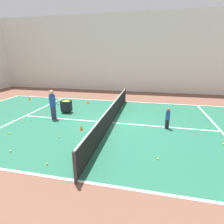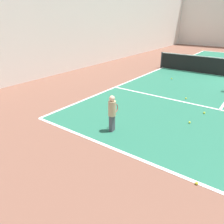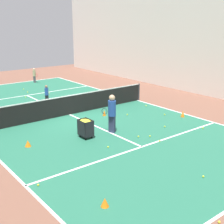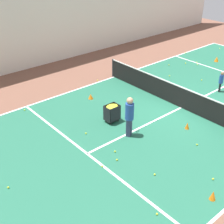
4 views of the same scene
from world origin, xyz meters
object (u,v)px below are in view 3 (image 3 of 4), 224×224
at_px(tennis_net, 69,105).
at_px(training_cone_1, 104,113).
at_px(coach_at_net, 112,111).
at_px(ball_cart, 86,125).
at_px(player_near_baseline, 34,74).
at_px(training_cone_0, 183,114).
at_px(child_midcourt, 47,93).

distance_m(tennis_net, training_cone_1, 1.93).
xyz_separation_m(coach_at_net, ball_cart, (1.30, -0.18, -0.43)).
xyz_separation_m(ball_cart, training_cone_1, (-2.56, -2.07, -0.43)).
bearing_deg(training_cone_1, player_near_baseline, -95.35).
height_order(player_near_baseline, training_cone_1, player_near_baseline).
distance_m(ball_cart, training_cone_0, 5.73).
bearing_deg(coach_at_net, training_cone_0, -121.79).
relative_size(coach_at_net, training_cone_1, 5.88).
xyz_separation_m(tennis_net, player_near_baseline, (-2.37, -9.45, 0.11)).
xyz_separation_m(coach_at_net, child_midcourt, (-0.07, -6.54, -0.37)).
distance_m(coach_at_net, training_cone_0, 4.48).
relative_size(player_near_baseline, coach_at_net, 0.67).
distance_m(training_cone_0, training_cone_1, 4.15).
bearing_deg(tennis_net, coach_at_net, 91.62).
bearing_deg(training_cone_0, ball_cart, -6.86).
xyz_separation_m(tennis_net, child_midcourt, (-0.17, -2.98, 0.08)).
relative_size(coach_at_net, ball_cart, 2.13).
xyz_separation_m(player_near_baseline, child_midcourt, (2.19, 6.47, -0.03)).
height_order(coach_at_net, training_cone_0, coach_at_net).
bearing_deg(player_near_baseline, training_cone_1, -9.99).
relative_size(child_midcourt, ball_cart, 1.35).
height_order(ball_cart, training_cone_1, ball_cart).
bearing_deg(coach_at_net, tennis_net, -23.68).
distance_m(player_near_baseline, coach_at_net, 13.21).
height_order(coach_at_net, ball_cart, coach_at_net).
height_order(player_near_baseline, child_midcourt, player_near_baseline).
bearing_deg(coach_at_net, player_near_baseline, -35.19).
bearing_deg(tennis_net, child_midcourt, -93.34).
bearing_deg(training_cone_0, coach_at_net, -6.49).
height_order(child_midcourt, training_cone_0, child_midcourt).
bearing_deg(child_midcourt, training_cone_0, 4.87).
bearing_deg(ball_cart, training_cone_1, -141.10).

